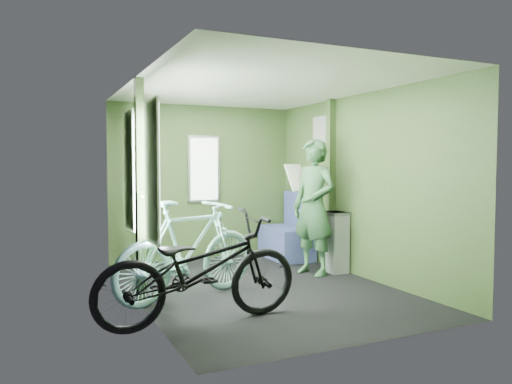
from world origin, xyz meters
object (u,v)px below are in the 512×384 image
(bicycle_black, at_px, (200,325))
(passenger, at_px, (314,207))
(bench_seat, at_px, (288,239))
(waste_box, at_px, (335,242))
(bicycle_mint, at_px, (189,299))

(bicycle_black, distance_m, passenger, 2.55)
(bicycle_black, xyz_separation_m, bench_seat, (2.20, 2.44, 0.29))
(passenger, xyz_separation_m, waste_box, (0.33, -0.01, -0.48))
(passenger, bearing_deg, waste_box, 70.16)
(bicycle_black, xyz_separation_m, bicycle_mint, (0.15, 0.84, 0.00))
(waste_box, bearing_deg, bench_seat, 95.81)
(bicycle_black, bearing_deg, waste_box, -61.84)
(passenger, xyz_separation_m, bench_seat, (0.21, 1.10, -0.58))
(waste_box, bearing_deg, bicycle_black, -150.03)
(passenger, height_order, waste_box, passenger)
(passenger, distance_m, waste_box, 0.58)
(bench_seat, bearing_deg, waste_box, -82.82)
(passenger, relative_size, bench_seat, 1.75)
(bicycle_black, distance_m, waste_box, 2.69)
(bench_seat, bearing_deg, bicycle_black, -130.61)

